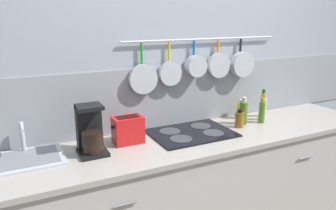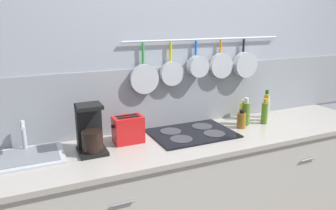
{
  "view_description": "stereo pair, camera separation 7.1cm",
  "coord_description": "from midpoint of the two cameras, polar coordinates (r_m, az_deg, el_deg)",
  "views": [
    {
      "loc": [
        -1.23,
        -1.89,
        1.75
      ],
      "look_at": [
        -0.29,
        0.0,
        1.17
      ],
      "focal_mm": 35.0,
      "sensor_mm": 36.0,
      "label": 1
    },
    {
      "loc": [
        -1.17,
        -1.93,
        1.75
      ],
      "look_at": [
        -0.29,
        0.0,
        1.17
      ],
      "focal_mm": 35.0,
      "sensor_mm": 36.0,
      "label": 2
    }
  ],
  "objects": [
    {
      "name": "cabinet_base",
      "position": [
        2.61,
        6.9,
        -15.11
      ],
      "size": [
        2.88,
        0.61,
        0.87
      ],
      "color": "#B7B2A8",
      "rests_on": "ground_plane"
    },
    {
      "name": "wall_back",
      "position": [
        2.61,
        3.46,
        4.7
      ],
      "size": [
        7.2,
        0.16,
        2.6
      ],
      "color": "#999EA8",
      "rests_on": "ground_plane"
    },
    {
      "name": "coffee_maker",
      "position": [
        2.14,
        -12.43,
        -4.7
      ],
      "size": [
        0.17,
        0.19,
        0.32
      ],
      "color": "black",
      "rests_on": "countertop"
    },
    {
      "name": "bottle_dish_soap",
      "position": [
        2.93,
        17.37,
        -0.07
      ],
      "size": [
        0.05,
        0.05,
        0.24
      ],
      "color": "#BFB799",
      "rests_on": "countertop"
    },
    {
      "name": "bottle_cooking_wine",
      "position": [
        2.76,
        17.17,
        -1.29
      ],
      "size": [
        0.05,
        0.05,
        0.21
      ],
      "color": "#4C721E",
      "rests_on": "countertop"
    },
    {
      "name": "sink_basin",
      "position": [
        2.2,
        -22.64,
        -8.12
      ],
      "size": [
        0.44,
        0.35,
        0.21
      ],
      "color": "#B7BABF",
      "rests_on": "countertop"
    },
    {
      "name": "cooktop",
      "position": [
        2.45,
        5.08,
        -4.9
      ],
      "size": [
        0.6,
        0.44,
        0.01
      ],
      "color": "black",
      "rests_on": "countertop"
    },
    {
      "name": "bottle_olive_oil",
      "position": [
        2.62,
        13.43,
        -2.56
      ],
      "size": [
        0.07,
        0.07,
        0.15
      ],
      "color": "#8C5919",
      "rests_on": "countertop"
    },
    {
      "name": "bottle_vinegar",
      "position": [
        2.85,
        13.74,
        -0.94
      ],
      "size": [
        0.07,
        0.07,
        0.16
      ],
      "color": "yellow",
      "rests_on": "countertop"
    },
    {
      "name": "bottle_hot_sauce",
      "position": [
        2.84,
        17.41,
        -0.72
      ],
      "size": [
        0.05,
        0.05,
        0.22
      ],
      "color": "#BFB799",
      "rests_on": "countertop"
    },
    {
      "name": "countertop",
      "position": [
        2.42,
        7.24,
        -5.83
      ],
      "size": [
        2.92,
        0.64,
        0.03
      ],
      "color": "#A59E93",
      "rests_on": "cabinet_base"
    },
    {
      "name": "toaster",
      "position": [
        2.27,
        -6.07,
        -4.25
      ],
      "size": [
        0.22,
        0.13,
        0.19
      ],
      "color": "red",
      "rests_on": "countertop"
    },
    {
      "name": "bottle_sesame_oil",
      "position": [
        2.7,
        14.1,
        -1.35
      ],
      "size": [
        0.07,
        0.07,
        0.22
      ],
      "color": "#4C721E",
      "rests_on": "countertop"
    }
  ]
}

